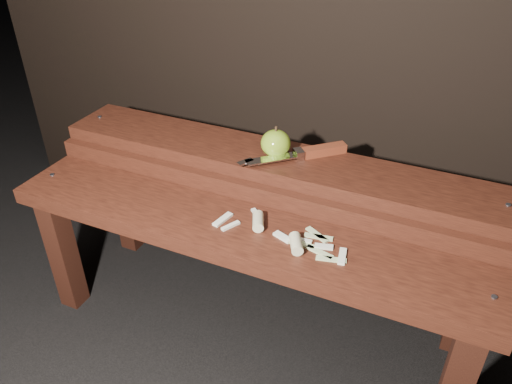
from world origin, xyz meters
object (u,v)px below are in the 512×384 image
at_px(bench_rear_tier, 272,184).
at_px(apple, 276,143).
at_px(bench_front_tier, 235,251).
at_px(knife, 310,152).

relative_size(bench_rear_tier, apple, 14.80).
bearing_deg(bench_rear_tier, bench_front_tier, -90.00).
bearing_deg(knife, apple, -160.75).
xyz_separation_m(bench_rear_tier, knife, (0.09, 0.03, 0.10)).
bearing_deg(bench_front_tier, knife, 71.00).
bearing_deg(knife, bench_rear_tier, -159.36).
relative_size(bench_front_tier, knife, 5.21).
bearing_deg(bench_front_tier, apple, 88.67).
distance_m(apple, knife, 0.09).
bearing_deg(apple, bench_rear_tier, -141.05).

